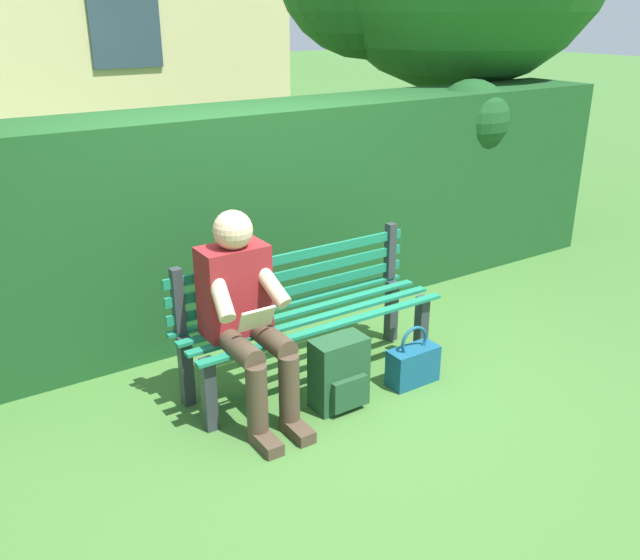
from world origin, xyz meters
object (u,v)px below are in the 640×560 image
at_px(park_bench, 305,311).
at_px(backpack, 339,374).
at_px(person_seated, 245,311).
at_px(handbag, 413,364).

height_order(park_bench, backpack, park_bench).
distance_m(park_bench, person_seated, 0.56).
bearing_deg(backpack, park_bench, -94.17).
bearing_deg(park_bench, person_seated, 18.88).
bearing_deg(person_seated, backpack, 152.08).
xyz_separation_m(park_bench, person_seated, (0.50, 0.17, 0.19)).
bearing_deg(backpack, handbag, 175.94).
height_order(park_bench, handbag, park_bench).
height_order(person_seated, handbag, person_seated).
bearing_deg(handbag, backpack, -4.06).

